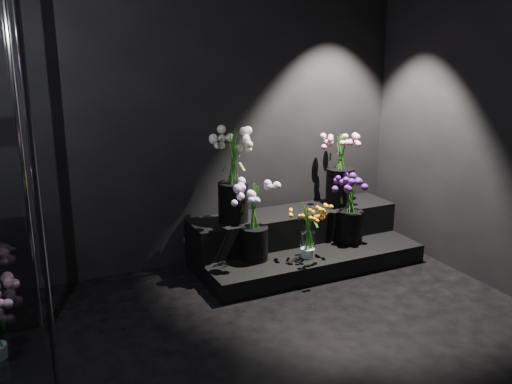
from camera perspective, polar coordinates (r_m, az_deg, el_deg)
floor at (r=3.63m, az=5.09°, el=-17.88°), size 4.00×4.00×0.00m
wall_back at (r=4.88m, az=-6.63°, el=8.50°), size 4.00×0.00×4.00m
display_riser at (r=5.19m, az=4.40°, el=-4.93°), size 1.96×0.87×0.43m
bouquet_orange_bells at (r=4.79m, az=5.24°, el=-3.49°), size 0.34×0.34×0.52m
bouquet_lilac at (r=4.69m, az=-0.16°, el=-2.46°), size 0.41×0.41×0.64m
bouquet_purple at (r=5.17m, az=9.42°, el=-1.42°), size 0.36×0.36×0.61m
bouquet_cream_roses at (r=4.81m, az=-2.33°, el=2.10°), size 0.39×0.39×0.76m
bouquet_pink_roses at (r=5.36m, az=8.46°, el=2.81°), size 0.44×0.44×0.69m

